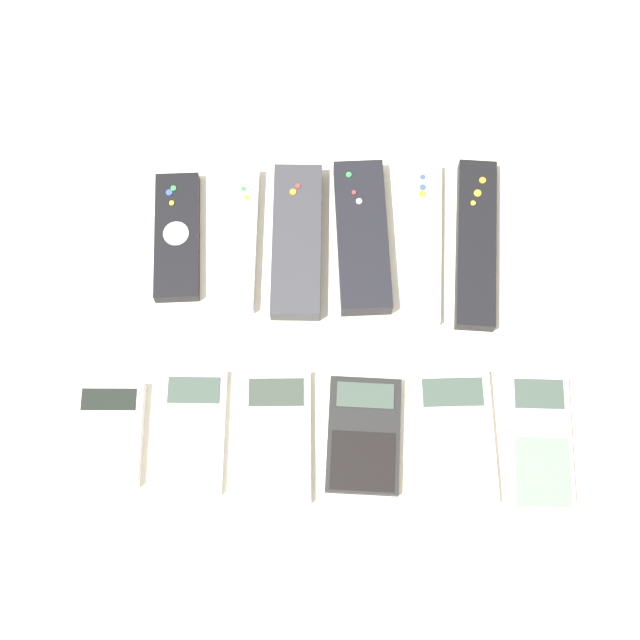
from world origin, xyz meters
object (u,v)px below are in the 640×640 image
object	(u,v)px
remote_4	(418,242)
calculator_0	(104,435)
calculator_4	(451,438)
calculator_5	(536,440)
remote_0	(174,237)
remote_1	(232,239)
calculator_3	(360,435)
calculator_2	(272,437)
remote_2	(293,241)
calculator_1	(188,432)
remote_3	(358,237)
remote_5	(472,244)

from	to	relation	value
remote_4	calculator_0	bearing A→B (deg)	-144.14
calculator_4	calculator_5	size ratio (longest dim) A/B	0.98
remote_0	remote_1	world-z (taller)	same
remote_0	calculator_3	size ratio (longest dim) A/B	1.23
remote_1	calculator_0	bearing A→B (deg)	-118.80
calculator_0	calculator_4	bearing A→B (deg)	-0.32
remote_1	calculator_2	world-z (taller)	remote_1
remote_2	calculator_1	world-z (taller)	remote_2
remote_2	remote_3	xyz separation A→B (m)	(0.08, 0.01, 0.00)
remote_2	calculator_3	world-z (taller)	remote_2
remote_5	calculator_1	world-z (taller)	remote_5
calculator_3	calculator_1	bearing A→B (deg)	-178.22
calculator_3	remote_0	bearing A→B (deg)	135.50
remote_2	remote_0	bearing A→B (deg)	178.02
calculator_0	calculator_3	bearing A→B (deg)	0.16
remote_1	calculator_4	bearing A→B (deg)	-42.60
calculator_0	remote_5	bearing A→B (deg)	28.76
calculator_1	calculator_2	bearing A→B (deg)	-3.02
remote_1	calculator_4	distance (m)	0.35
calculator_2	calculator_3	xyz separation A→B (m)	(0.10, 0.00, 0.00)
calculator_0	calculator_2	xyz separation A→B (m)	(0.19, 0.00, -0.00)
calculator_0	calculator_1	size ratio (longest dim) A/B	0.83
remote_4	calculator_5	bearing A→B (deg)	-59.70
remote_0	calculator_5	distance (m)	0.49
remote_1	calculator_5	xyz separation A→B (m)	(0.35, -0.24, -0.00)
calculator_3	calculator_4	xyz separation A→B (m)	(0.10, -0.00, 0.00)
remote_0	calculator_0	xyz separation A→B (m)	(-0.06, -0.24, -0.00)
remote_2	calculator_2	size ratio (longest dim) A/B	1.30
remote_1	remote_5	world-z (taller)	remote_5
calculator_1	calculator_4	distance (m)	0.29
remote_5	calculator_5	xyz separation A→B (m)	(0.06, -0.24, -0.00)
remote_3	calculator_3	world-z (taller)	remote_3
calculator_0	calculator_5	distance (m)	0.49
remote_0	remote_2	world-z (taller)	remote_2
remote_2	calculator_0	world-z (taller)	remote_2
remote_1	calculator_4	world-z (taller)	remote_1
remote_2	remote_5	distance (m)	0.22
remote_1	calculator_1	distance (m)	0.24
remote_0	calculator_5	xyz separation A→B (m)	(0.42, -0.24, -0.00)
remote_5	remote_4	bearing A→B (deg)	-178.61
remote_1	remote_0	bearing A→B (deg)	178.30
remote_2	remote_5	xyz separation A→B (m)	(0.22, 0.00, -0.00)
remote_0	calculator_5	bearing A→B (deg)	-32.75
remote_3	calculator_0	bearing A→B (deg)	-142.86
remote_4	calculator_5	size ratio (longest dim) A/B	1.33
calculator_5	remote_5	bearing A→B (deg)	105.72
remote_1	calculator_0	xyz separation A→B (m)	(-0.13, -0.24, -0.00)
calculator_3	calculator_5	bearing A→B (deg)	1.39
remote_3	calculator_4	world-z (taller)	remote_3
remote_3	remote_4	distance (m)	0.07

